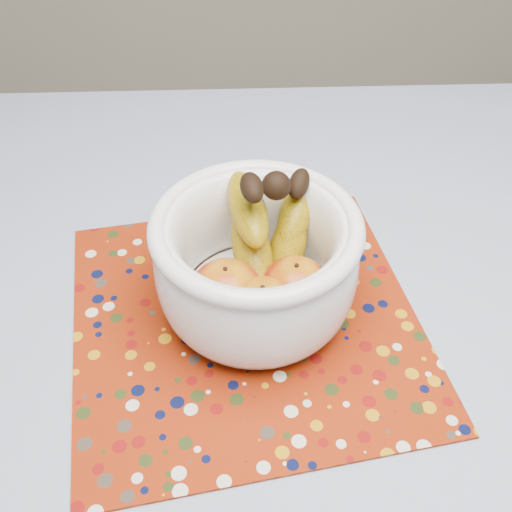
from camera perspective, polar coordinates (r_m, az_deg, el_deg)
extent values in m
cube|color=brown|center=(0.71, 8.84, -12.60)|extent=(1.20, 1.20, 0.04)
cylinder|color=brown|center=(1.39, -18.65, -3.08)|extent=(0.06, 0.06, 0.71)
cube|color=slate|center=(0.69, 9.06, -11.45)|extent=(1.32, 1.32, 0.01)
cube|color=maroon|center=(0.73, -1.00, -5.99)|extent=(0.47, 0.47, 0.00)
cylinder|color=white|center=(0.73, 0.02, -4.59)|extent=(0.12, 0.12, 0.01)
cylinder|color=white|center=(0.72, 0.02, -3.97)|extent=(0.17, 0.17, 0.01)
torus|color=white|center=(0.64, 0.02, 2.88)|extent=(0.23, 0.23, 0.02)
ellipsoid|color=maroon|center=(0.67, -2.83, -3.56)|extent=(0.08, 0.08, 0.08)
ellipsoid|color=maroon|center=(0.68, 3.75, -3.10)|extent=(0.08, 0.08, 0.07)
ellipsoid|color=maroon|center=(0.65, 0.61, -5.27)|extent=(0.08, 0.08, 0.07)
sphere|color=black|center=(0.67, 1.95, 6.72)|extent=(0.03, 0.03, 0.03)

